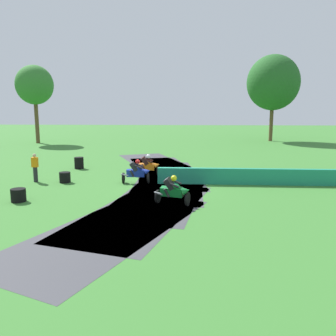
% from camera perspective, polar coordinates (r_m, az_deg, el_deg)
% --- Properties ---
extents(ground_plane, '(120.00, 120.00, 0.00)m').
position_cam_1_polar(ground_plane, '(20.10, 0.03, -2.48)').
color(ground_plane, '#38752D').
extents(track_asphalt, '(7.60, 25.22, 0.01)m').
position_cam_1_polar(track_asphalt, '(20.16, -1.90, -2.44)').
color(track_asphalt, '#3D3D42').
rests_on(track_asphalt, ground).
extents(safety_barrier, '(13.06, 0.49, 0.90)m').
position_cam_1_polar(safety_barrier, '(20.52, 16.85, -1.37)').
color(safety_barrier, '#1E8466').
rests_on(safety_barrier, ground).
extents(motorcycle_lead_green, '(1.69, 1.13, 1.43)m').
position_cam_1_polar(motorcycle_lead_green, '(15.69, 0.87, -3.63)').
color(motorcycle_lead_green, black).
rests_on(motorcycle_lead_green, ground).
extents(motorcycle_chase_blue, '(1.68, 0.67, 1.42)m').
position_cam_1_polar(motorcycle_chase_blue, '(20.03, -5.01, -0.63)').
color(motorcycle_chase_blue, black).
rests_on(motorcycle_chase_blue, ground).
extents(motorcycle_trailing_orange, '(1.68, 0.70, 1.42)m').
position_cam_1_polar(motorcycle_trailing_orange, '(22.06, -3.30, 0.37)').
color(motorcycle_trailing_orange, black).
rests_on(motorcycle_trailing_orange, ground).
extents(tire_stack_near, '(0.67, 0.67, 0.60)m').
position_cam_1_polar(tire_stack_near, '(17.68, -22.83, -4.02)').
color(tire_stack_near, black).
rests_on(tire_stack_near, ground).
extents(tire_stack_mid_a, '(0.62, 0.62, 0.60)m').
position_cam_1_polar(tire_stack_mid_a, '(21.10, -16.17, -1.45)').
color(tire_stack_mid_a, black).
rests_on(tire_stack_mid_a, ground).
extents(tire_stack_mid_b, '(0.63, 0.63, 0.80)m').
position_cam_1_polar(tire_stack_mid_b, '(25.45, -14.06, 0.79)').
color(tire_stack_mid_b, black).
rests_on(tire_stack_mid_b, ground).
extents(track_marshal, '(0.34, 0.24, 1.63)m').
position_cam_1_polar(track_marshal, '(21.74, -20.50, 0.03)').
color(track_marshal, '#232328').
rests_on(track_marshal, ground).
extents(tree_far_left, '(6.26, 6.26, 10.31)m').
position_cam_1_polar(tree_far_left, '(45.68, 16.49, 12.96)').
color(tree_far_left, brown).
rests_on(tree_far_left, ground).
extents(tree_far_right, '(4.21, 4.21, 8.84)m').
position_cam_1_polar(tree_far_right, '(44.18, -20.59, 12.29)').
color(tree_far_right, brown).
rests_on(tree_far_right, ground).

